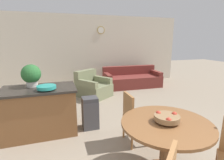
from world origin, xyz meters
TOP-DOWN VIEW (x-y plane):
  - wall_back at (0.00, 6.03)m, footprint 8.00×0.09m
  - dining_table at (0.15, 0.83)m, footprint 1.14×1.14m
  - dining_chair_far_side at (0.09, 1.63)m, footprint 0.43×0.43m
  - fruit_bowl at (0.15, 0.83)m, footprint 0.32×0.32m
  - kitchen_island at (-1.46, 2.49)m, footprint 1.33×0.79m
  - teal_bowl at (-1.31, 2.31)m, footprint 0.33×0.33m
  - potted_plant at (-1.58, 2.63)m, footprint 0.36×0.36m
  - trash_bin at (-0.53, 2.39)m, footprint 0.31×0.28m
  - couch at (1.62, 5.12)m, footprint 2.16×0.98m
  - armchair at (-0.06, 4.41)m, footprint 1.21×1.23m

SIDE VIEW (x-z plane):
  - couch at x=1.62m, z-range -0.11..0.65m
  - armchair at x=-0.06m, z-range -0.13..0.69m
  - trash_bin at x=-0.53m, z-range 0.00..0.65m
  - kitchen_island at x=-1.46m, z-range 0.00..0.90m
  - dining_chair_far_side at x=0.09m, z-range 0.05..0.95m
  - dining_table at x=0.15m, z-range 0.21..0.96m
  - fruit_bowl at x=0.15m, z-range 0.76..0.88m
  - teal_bowl at x=-1.31m, z-range 0.91..0.99m
  - potted_plant at x=-1.58m, z-range 0.92..1.34m
  - wall_back at x=0.00m, z-range 0.00..2.70m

